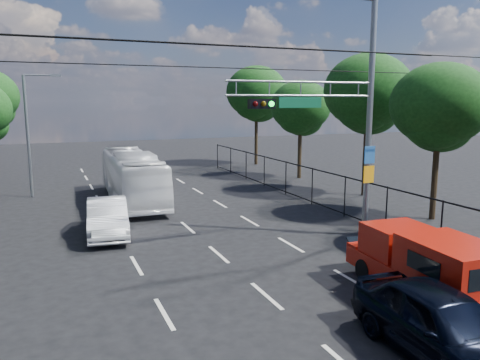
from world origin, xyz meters
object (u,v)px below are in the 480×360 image
red_pickup (425,263)px  white_bus (132,177)px  signal_mast (345,109)px  navy_hatchback (442,325)px  white_van (107,217)px

red_pickup → white_bus: (-5.29, 16.44, 0.35)m
signal_mast → navy_hatchback: (-3.28, -8.50, -4.44)m
red_pickup → white_van: red_pickup is taller
red_pickup → white_van: bearing=126.7°
signal_mast → navy_hatchback: bearing=-111.1°
navy_hatchback → white_van: bearing=116.8°
white_bus → white_van: (-2.18, -6.40, -0.64)m
white_van → signal_mast: bearing=-20.0°
red_pickup → navy_hatchback: 3.38m
navy_hatchback → white_bus: size_ratio=0.48×
signal_mast → white_van: bearing=154.2°
navy_hatchback → white_van: navy_hatchback is taller
signal_mast → white_van: 10.65m
signal_mast → white_bus: size_ratio=0.95×
navy_hatchback → white_bus: bearing=103.3°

